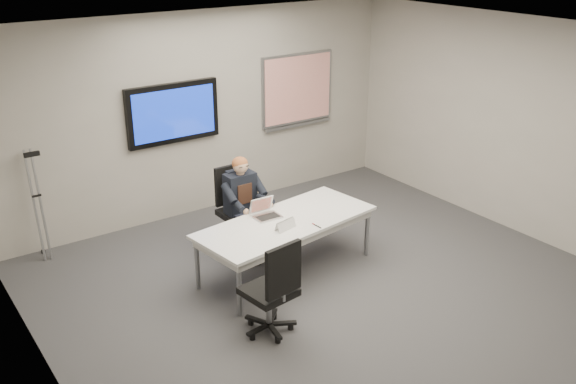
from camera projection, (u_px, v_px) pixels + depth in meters
floor at (340, 296)px, 7.09m from camera, size 6.00×6.00×0.02m
ceiling at (349, 39)px, 6.03m from camera, size 6.00×6.00×0.02m
wall_back at (205, 114)px, 8.83m from camera, size 6.00×0.02×2.80m
wall_left at (46, 257)px, 4.97m from camera, size 0.02×6.00×2.80m
wall_right at (526, 129)px, 8.15m from camera, size 0.02×6.00×2.80m
conference_table at (286, 226)px, 7.39m from camera, size 2.24×1.17×0.66m
tv_display at (173, 113)px, 8.49m from camera, size 1.30×0.09×0.80m
whiteboard at (297, 90)px, 9.58m from camera, size 1.25×0.08×1.10m
office_chair_far at (238, 222)px, 8.12m from camera, size 0.50×0.50×1.03m
office_chair_near at (272, 305)px, 6.32m from camera, size 0.56×0.56×1.04m
seated_person at (247, 216)px, 7.88m from camera, size 0.38×0.65×1.22m
crutch at (37, 203)px, 7.67m from camera, size 0.21×0.53×1.46m
laptop at (265, 212)px, 7.45m from camera, size 0.31×0.29×0.21m
name_tent at (285, 224)px, 7.13m from camera, size 0.28×0.13×0.11m
pen at (317, 226)px, 7.21m from camera, size 0.02×0.15×0.01m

